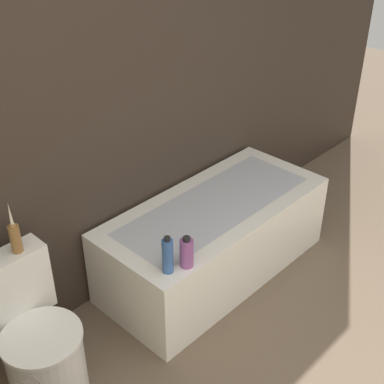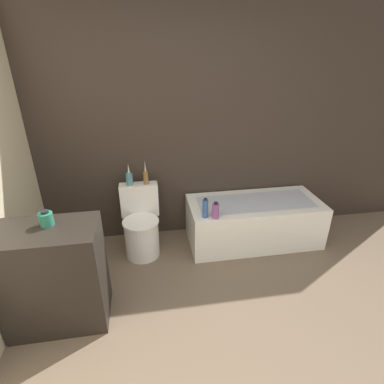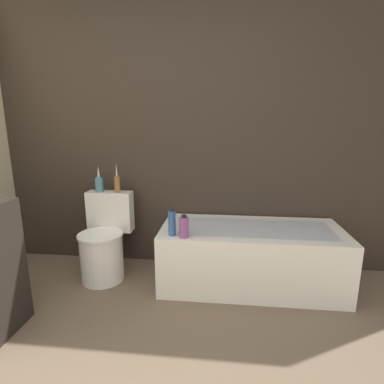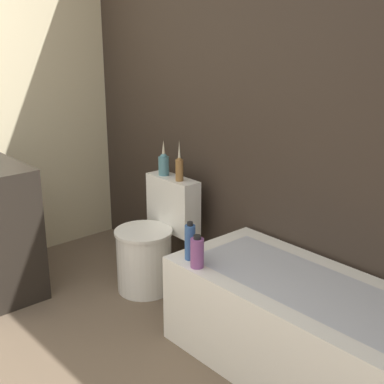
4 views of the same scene
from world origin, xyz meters
name	(u,v)px [view 2 (image 2 of 4)]	position (x,y,z in m)	size (l,w,h in m)	color
wall_back_tiled	(179,126)	(0.00, 2.12, 1.30)	(6.40, 0.06, 2.60)	#332821
bathtub	(253,221)	(0.80, 1.74, 0.26)	(1.49, 0.67, 0.50)	white
toilet	(141,227)	(-0.48, 1.73, 0.31)	(0.41, 0.51, 0.74)	white
vanity_counter	(55,277)	(-1.15, 0.90, 0.44)	(0.74, 0.45, 0.87)	black
soap_bottle_glass	(46,219)	(-1.13, 0.95, 0.93)	(0.10, 0.10, 0.12)	#267259
vase_gold	(129,178)	(-0.57, 1.91, 0.82)	(0.07, 0.07, 0.24)	teal
vase_silver	(146,176)	(-0.39, 1.90, 0.83)	(0.05, 0.05, 0.27)	olive
shampoo_bottle_tall	(205,208)	(0.18, 1.50, 0.61)	(0.06, 0.06, 0.21)	#335999
shampoo_bottle_short	(216,211)	(0.28, 1.46, 0.59)	(0.07, 0.07, 0.18)	#8C4C8C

